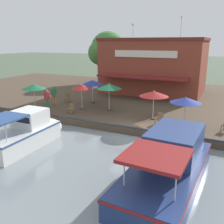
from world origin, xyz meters
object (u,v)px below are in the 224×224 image
cafe_chair_beside_entrance (67,97)px  patio_umbrella_back_row (186,100)px  person_near_entrance (54,93)px  motorboat_outer_channel (172,160)px  patio_umbrella_by_entrance (34,87)px  person_mid_patio (47,96)px  motorboat_mid_row (28,132)px  waterfront_restaurant (154,65)px  patio_umbrella_mid_patio_right (154,94)px  cafe_chair_facing_river (71,108)px  patio_umbrella_far_corner (81,87)px  patio_umbrella_mid_patio_left (109,86)px  cafe_chair_far_corner_seat (160,118)px  tree_behind_restaurant (106,50)px

cafe_chair_beside_entrance → patio_umbrella_back_row: bearing=76.1°
person_near_entrance → motorboat_outer_channel: 14.93m
patio_umbrella_by_entrance → person_mid_patio: patio_umbrella_by_entrance is taller
patio_umbrella_by_entrance → person_near_entrance: 2.17m
cafe_chair_beside_entrance → motorboat_mid_row: (8.83, 3.18, -0.20)m
patio_umbrella_by_entrance → person_mid_patio: 1.41m
waterfront_restaurant → motorboat_mid_row: (17.91, -2.97, -2.83)m
patio_umbrella_mid_patio_right → person_mid_patio: 9.62m
cafe_chair_facing_river → patio_umbrella_far_corner: bearing=178.4°
waterfront_restaurant → person_mid_patio: 13.64m
waterfront_restaurant → patio_umbrella_far_corner: (10.74, -3.44, -1.10)m
patio_umbrella_mid_patio_left → motorboat_mid_row: bearing=-13.8°
patio_umbrella_far_corner → motorboat_outer_channel: (7.29, 9.58, -1.70)m
cafe_chair_far_corner_seat → person_near_entrance: size_ratio=0.47×
waterfront_restaurant → patio_umbrella_mid_patio_right: (11.06, 3.17, -1.10)m
patio_umbrella_back_row → motorboat_mid_row: size_ratio=0.38×
waterfront_restaurant → patio_umbrella_back_row: waterfront_restaurant is taller
patio_umbrella_far_corner → cafe_chair_facing_river: size_ratio=2.67×
patio_umbrella_mid_patio_right → cafe_chair_facing_river: 6.95m
person_mid_patio → patio_umbrella_back_row: bearing=89.4°
waterfront_restaurant → patio_umbrella_back_row: 13.34m
patio_umbrella_by_entrance → cafe_chair_far_corner_seat: size_ratio=2.62×
motorboat_mid_row → cafe_chair_facing_river: bearing=-174.8°
patio_umbrella_mid_patio_left → patio_umbrella_far_corner: size_ratio=1.04×
patio_umbrella_mid_patio_left → patio_umbrella_mid_patio_right: bearing=77.1°
patio_umbrella_back_row → person_mid_patio: 12.06m
cafe_chair_far_corner_seat → motorboat_outer_channel: size_ratio=0.10×
patio_umbrella_mid_patio_right → motorboat_outer_channel: patio_umbrella_mid_patio_right is taller
patio_umbrella_mid_patio_right → motorboat_mid_row: bearing=-41.9°
cafe_chair_beside_entrance → cafe_chair_facing_river: bearing=39.2°
person_mid_patio → cafe_chair_beside_entrance: bearing=175.7°
patio_umbrella_mid_patio_right → motorboat_outer_channel: size_ratio=0.26×
person_mid_patio → tree_behind_restaurant: size_ratio=0.24×
waterfront_restaurant → motorboat_outer_channel: bearing=18.8°
waterfront_restaurant → patio_umbrella_far_corner: bearing=-17.7°
patio_umbrella_far_corner → patio_umbrella_mid_patio_right: patio_umbrella_far_corner is taller
cafe_chair_beside_entrance → tree_behind_restaurant: bearing=-171.2°
patio_umbrella_back_row → person_near_entrance: bearing=-97.2°
motorboat_outer_channel → patio_umbrella_far_corner: bearing=-127.3°
patio_umbrella_by_entrance → cafe_chair_facing_river: 4.16m
patio_umbrella_far_corner → cafe_chair_facing_river: 2.23m
cafe_chair_facing_river → person_near_entrance: bearing=-120.8°
cafe_chair_facing_river → patio_umbrella_by_entrance: bearing=-90.3°
person_near_entrance → cafe_chair_facing_river: bearing=59.2°
cafe_chair_far_corner_seat → person_near_entrance: person_near_entrance is taller
patio_umbrella_by_entrance → motorboat_outer_channel: bearing=67.2°
patio_umbrella_back_row → cafe_chair_facing_river: 9.28m
person_mid_patio → tree_behind_restaurant: tree_behind_restaurant is taller
patio_umbrella_mid_patio_left → patio_umbrella_far_corner: patio_umbrella_mid_patio_left is taller
waterfront_restaurant → tree_behind_restaurant: (-3.50, -8.11, 1.55)m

